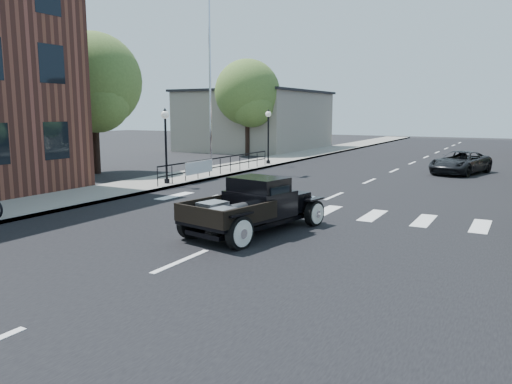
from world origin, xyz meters
The scene contains 14 objects.
ground centered at (0.00, 0.00, 0.00)m, with size 120.00×120.00×0.00m, color black.
road centered at (0.00, 15.00, 0.01)m, with size 14.00×80.00×0.02m, color black.
road_markings centered at (0.00, 10.00, 0.00)m, with size 12.00×60.00×0.06m, color silver, non-canonical shape.
sidewalk_left centered at (-8.50, 15.00, 0.07)m, with size 3.00×80.00×0.15m, color gray.
low_building_left centered at (-15.00, 28.00, 2.50)m, with size 10.00×12.00×5.00m, color gray.
railing centered at (-7.30, 10.00, 0.65)m, with size 0.08×10.00×1.00m, color black, non-canonical shape.
banner centered at (-7.22, 8.00, 0.45)m, with size 0.04×2.20×0.60m, color silver, non-canonical shape.
lamp_post_b centered at (-7.60, 6.00, 1.83)m, with size 0.36×0.36×3.37m, color black, non-canonical shape.
lamp_post_c centered at (-7.60, 16.00, 1.83)m, with size 0.36×0.36×3.37m, color black, non-canonical shape.
flagpole centered at (-9.20, 12.00, 5.88)m, with size 0.12×0.12×11.47m, color silver.
big_tree_near centered at (-14.00, 8.00, 3.77)m, with size 5.14×5.14×7.55m, color #4A662B, non-canonical shape.
big_tree_far centered at (-12.50, 22.00, 3.67)m, with size 4.99×4.99×7.33m, color #4A662B, non-canonical shape.
hotrod_pickup centered at (0.10, 0.21, 0.79)m, with size 2.12×4.55×1.58m, color black, non-canonical shape.
second_car centered at (3.47, 17.30, 0.61)m, with size 2.02×4.39×1.22m, color black.
Camera 1 is at (6.66, -11.67, 3.33)m, focal length 35.00 mm.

